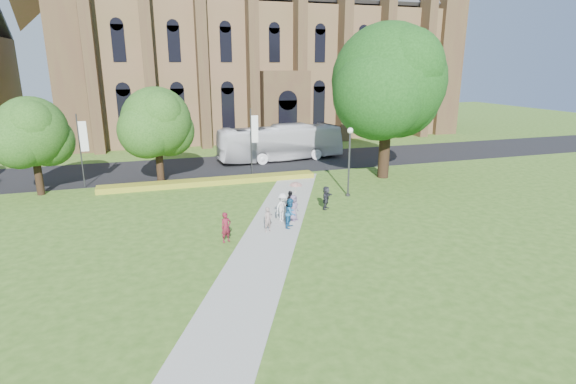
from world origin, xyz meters
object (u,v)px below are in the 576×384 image
object	(u,v)px
large_tree	(388,81)
tour_coach	(281,143)
pedestrian_0	(226,227)
streetlamp	(349,154)

from	to	relation	value
large_tree	tour_coach	world-z (taller)	large_tree
pedestrian_0	large_tree	bearing A→B (deg)	11.50
tour_coach	streetlamp	bearing A→B (deg)	178.71
large_tree	pedestrian_0	world-z (taller)	large_tree
large_tree	tour_coach	size ratio (longest dim) A/B	1.00
streetlamp	tour_coach	size ratio (longest dim) A/B	0.40
large_tree	pedestrian_0	xyz separation A→B (m)	(-16.02, -11.01, -7.46)
large_tree	pedestrian_0	bearing A→B (deg)	-145.50
streetlamp	large_tree	world-z (taller)	large_tree
tour_coach	pedestrian_0	world-z (taller)	tour_coach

